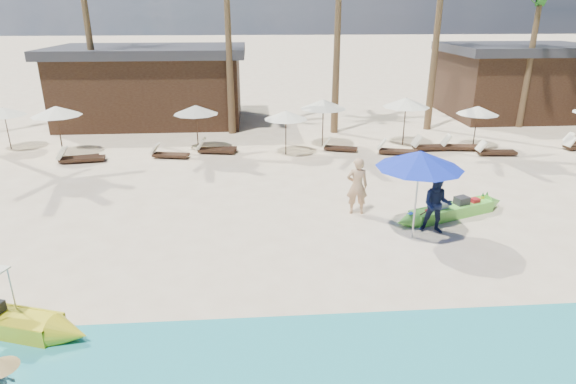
{
  "coord_description": "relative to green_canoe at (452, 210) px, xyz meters",
  "views": [
    {
      "loc": [
        -2.29,
        -11.28,
        6.25
      ],
      "look_at": [
        -1.28,
        2.0,
        1.18
      ],
      "focal_mm": 30.0,
      "sensor_mm": 36.0,
      "label": 1
    }
  ],
  "objects": [
    {
      "name": "resort_parasol_3",
      "position": [
        -15.0,
        8.18,
        1.82
      ],
      "size": [
        2.18,
        2.18,
        2.24
      ],
      "color": "#362416",
      "rests_on": "ground"
    },
    {
      "name": "resort_parasol_4",
      "position": [
        -8.89,
        8.5,
        1.72
      ],
      "size": [
        2.08,
        2.08,
        2.14
      ],
      "color": "#362416",
      "rests_on": "ground"
    },
    {
      "name": "vendor_green",
      "position": [
        -0.97,
        -1.08,
        0.68
      ],
      "size": [
        1.04,
        0.92,
        1.78
      ],
      "primitive_type": "imported",
      "rotation": [
        0.0,
        0.0,
        -0.33
      ],
      "color": "#16203E",
      "rests_on": "ground"
    },
    {
      "name": "lounger_7_left",
      "position": [
        2.04,
        7.61,
        0.02
      ],
      "size": [
        1.97,
        0.64,
        0.66
      ],
      "rotation": [
        0.0,
        0.0,
        0.02
      ],
      "color": "#362416",
      "rests_on": "ground"
    },
    {
      "name": "resort_parasol_6",
      "position": [
        -2.93,
        8.76,
        1.85
      ],
      "size": [
        2.21,
        2.21,
        2.28
      ],
      "color": "#362416",
      "rests_on": "ground"
    },
    {
      "name": "ground",
      "position": [
        -4.04,
        -2.49,
        -0.21
      ],
      "size": [
        240.0,
        240.0,
        0.0
      ],
      "primitive_type": "plane",
      "color": "beige",
      "rests_on": "ground"
    },
    {
      "name": "resort_parasol_2",
      "position": [
        -17.84,
        9.37,
        1.6
      ],
      "size": [
        1.95,
        1.95,
        2.01
      ],
      "color": "#362416",
      "rests_on": "ground"
    },
    {
      "name": "lounger_4_right",
      "position": [
        -8.05,
        8.04,
        -0.0
      ],
      "size": [
        1.8,
        0.56,
        0.61
      ],
      "rotation": [
        0.0,
        0.0,
        0.0
      ],
      "color": "#362416",
      "rests_on": "ground"
    },
    {
      "name": "lounger_5_left",
      "position": [
        -8.11,
        7.9,
        -0.0
      ],
      "size": [
        1.85,
        0.84,
        0.6
      ],
      "rotation": [
        0.0,
        0.0,
        -0.17
      ],
      "color": "#362416",
      "rests_on": "ground"
    },
    {
      "name": "lounger_3_right",
      "position": [
        -14.07,
        7.07,
        -0.01
      ],
      "size": [
        1.82,
        0.96,
        0.59
      ],
      "rotation": [
        0.0,
        0.0,
        0.26
      ],
      "color": "#362416",
      "rests_on": "ground"
    },
    {
      "name": "pavilion_east",
      "position": [
        9.96,
        15.01,
        1.99
      ],
      "size": [
        8.8,
        6.6,
        4.3
      ],
      "color": "#362416",
      "rests_on": "ground"
    },
    {
      "name": "tourist",
      "position": [
        -3.01,
        0.5,
        0.74
      ],
      "size": [
        0.72,
        0.51,
        1.89
      ],
      "primitive_type": "imported",
      "rotation": [
        0.0,
        0.0,
        3.06
      ],
      "color": "tan",
      "rests_on": "ground"
    },
    {
      "name": "pavilion_west",
      "position": [
        -12.04,
        15.01,
        1.98
      ],
      "size": [
        10.8,
        6.6,
        4.3
      ],
      "color": "#362416",
      "rests_on": "ground"
    },
    {
      "name": "green_canoe",
      "position": [
        0.0,
        0.0,
        0.0
      ],
      "size": [
        4.6,
        2.01,
        0.61
      ],
      "rotation": [
        0.0,
        0.0,
        0.37
      ],
      "color": "#65D340",
      "rests_on": "ground"
    },
    {
      "name": "resort_parasol_7",
      "position": [
        1.05,
        8.71,
        1.89
      ],
      "size": [
        2.25,
        2.25,
        2.32
      ],
      "color": "#362416",
      "rests_on": "ground"
    },
    {
      "name": "resort_parasol_5",
      "position": [
        -4.8,
        7.48,
        1.62
      ],
      "size": [
        1.97,
        1.97,
        2.03
      ],
      "color": "#362416",
      "rests_on": "ground"
    },
    {
      "name": "blue_umbrella",
      "position": [
        -1.72,
        -1.36,
        2.16
      ],
      "size": [
        2.43,
        2.43,
        2.62
      ],
      "color": "#99999E",
      "rests_on": "ground"
    },
    {
      "name": "resort_parasol_8",
      "position": [
        4.31,
        8.0,
        1.6
      ],
      "size": [
        1.94,
        1.94,
        2.0
      ],
      "color": "#362416",
      "rests_on": "ground"
    },
    {
      "name": "lounger_6_right",
      "position": [
        0.21,
        7.08,
        0.0
      ],
      "size": [
        1.92,
        1.06,
        0.62
      ],
      "rotation": [
        0.0,
        0.0,
        -0.29
      ],
      "color": "#362416",
      "rests_on": "ground"
    },
    {
      "name": "lounger_6_left",
      "position": [
        -2.3,
        7.86,
        -0.02
      ],
      "size": [
        1.69,
        0.95,
        0.55
      ],
      "rotation": [
        0.0,
        0.0,
        -0.3
      ],
      "color": "#362416",
      "rests_on": "ground"
    },
    {
      "name": "lounger_3_left",
      "position": [
        -13.84,
        6.91,
        0.01
      ],
      "size": [
        1.92,
        0.81,
        0.63
      ],
      "rotation": [
        0.0,
        0.0,
        0.13
      ],
      "color": "#362416",
      "rests_on": "ground"
    },
    {
      "name": "lounger_4_left",
      "position": [
        -10.11,
        7.32,
        -0.01
      ],
      "size": [
        1.76,
        0.84,
        0.57
      ],
      "rotation": [
        0.0,
        0.0,
        -0.2
      ],
      "color": "#362416",
      "rests_on": "ground"
    },
    {
      "name": "lounger_8_left",
      "position": [
        4.66,
        6.6,
        -0.0
      ],
      "size": [
        1.82,
        0.68,
        0.61
      ],
      "rotation": [
        0.0,
        0.0,
        -0.07
      ],
      "color": "#362416",
      "rests_on": "ground"
    },
    {
      "name": "lounger_7_right",
      "position": [
        3.45,
        7.55,
        0.01
      ],
      "size": [
        1.99,
        0.86,
        0.66
      ],
      "rotation": [
        0.0,
        0.0,
        -0.14
      ],
      "color": "#362416",
      "rests_on": "ground"
    }
  ]
}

